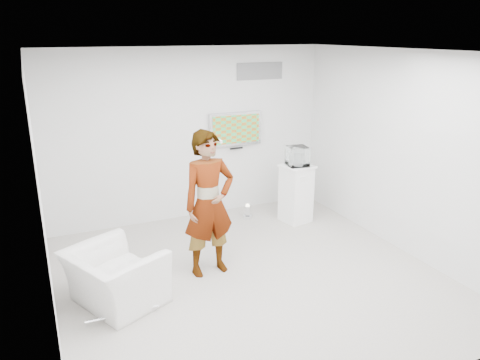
{
  "coord_description": "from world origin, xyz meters",
  "views": [
    {
      "loc": [
        -2.48,
        -5.17,
        3.22
      ],
      "look_at": [
        0.11,
        0.6,
        1.21
      ],
      "focal_mm": 35.0,
      "sensor_mm": 36.0,
      "label": 1
    }
  ],
  "objects_px": {
    "person": "(209,204)",
    "floor_uplight": "(248,211)",
    "tv": "(235,129)",
    "pedestal": "(296,193)",
    "armchair": "(115,277)"
  },
  "relations": [
    {
      "from": "tv",
      "to": "armchair",
      "type": "xyz_separation_m",
      "value": [
        -2.64,
        -2.34,
        -1.2
      ]
    },
    {
      "from": "tv",
      "to": "pedestal",
      "type": "xyz_separation_m",
      "value": [
        0.74,
        -0.95,
        -1.04
      ]
    },
    {
      "from": "floor_uplight",
      "to": "person",
      "type": "bearing_deg",
      "value": -129.99
    },
    {
      "from": "person",
      "to": "floor_uplight",
      "type": "height_order",
      "value": "person"
    },
    {
      "from": "tv",
      "to": "armchair",
      "type": "height_order",
      "value": "tv"
    },
    {
      "from": "person",
      "to": "armchair",
      "type": "relative_size",
      "value": 1.86
    },
    {
      "from": "pedestal",
      "to": "tv",
      "type": "bearing_deg",
      "value": 127.96
    },
    {
      "from": "person",
      "to": "armchair",
      "type": "bearing_deg",
      "value": -173.61
    },
    {
      "from": "armchair",
      "to": "pedestal",
      "type": "bearing_deg",
      "value": -92.64
    },
    {
      "from": "tv",
      "to": "person",
      "type": "height_order",
      "value": "person"
    },
    {
      "from": "person",
      "to": "floor_uplight",
      "type": "distance_m",
      "value": 2.22
    },
    {
      "from": "armchair",
      "to": "pedestal",
      "type": "distance_m",
      "value": 3.66
    },
    {
      "from": "tv",
      "to": "person",
      "type": "distance_m",
      "value": 2.49
    },
    {
      "from": "tv",
      "to": "floor_uplight",
      "type": "relative_size",
      "value": 3.86
    },
    {
      "from": "pedestal",
      "to": "armchair",
      "type": "bearing_deg",
      "value": -157.65
    }
  ]
}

